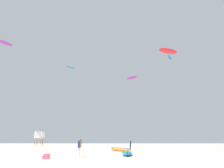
# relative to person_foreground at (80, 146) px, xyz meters

# --- Properties ---
(ground_plane) EXTENTS (120.00, 120.00, 0.00)m
(ground_plane) POSITION_rel_person_foreground_xyz_m (3.33, -5.88, -1.05)
(ground_plane) COLOR beige
(person_foreground) EXTENTS (0.41, 0.50, 1.79)m
(person_foreground) POSITION_rel_person_foreground_xyz_m (0.00, 0.00, 0.00)
(person_foreground) COLOR silver
(person_foreground) RESTS_ON ground
(person_midground) EXTENTS (0.43, 0.39, 1.63)m
(person_midground) POSITION_rel_person_foreground_xyz_m (7.06, 18.76, -0.09)
(person_midground) COLOR black
(person_midground) RESTS_ON ground
(kite_grounded_near) EXTENTS (3.83, 3.83, 0.53)m
(kite_grounded_near) POSITION_rel_person_foreground_xyz_m (4.65, 8.46, -0.80)
(kite_grounded_near) COLOR orange
(kite_grounded_near) RESTS_ON ground
(kite_grounded_mid) EXTENTS (1.54, 4.13, 0.51)m
(kite_grounded_mid) POSITION_rel_person_foreground_xyz_m (5.08, 1.57, -0.81)
(kite_grounded_mid) COLOR blue
(kite_grounded_mid) RESTS_ON ground
(lifeguard_tower) EXTENTS (2.30, 2.30, 4.15)m
(lifeguard_tower) POSITION_rel_person_foreground_xyz_m (-15.84, 28.02, 2.01)
(lifeguard_tower) COLOR #8C704C
(lifeguard_tower) RESTS_ON ground
(cooler_box) EXTENTS (0.56, 0.36, 0.32)m
(cooler_box) POSITION_rel_person_foreground_xyz_m (-3.16, -0.46, -0.89)
(cooler_box) COLOR #E5598C
(cooler_box) RESTS_ON ground
(gear_bag) EXTENTS (0.56, 0.36, 0.32)m
(gear_bag) POSITION_rel_person_foreground_xyz_m (-2.57, -2.32, -0.89)
(gear_bag) COLOR #E5598C
(gear_bag) RESTS_ON ground
(kite_aloft_0) EXTENTS (2.45, 3.37, 0.70)m
(kite_aloft_0) POSITION_rel_person_foreground_xyz_m (19.81, 25.96, 22.93)
(kite_aloft_0) COLOR blue
(kite_aloft_1) EXTENTS (3.48, 3.12, 0.49)m
(kite_aloft_1) POSITION_rel_person_foreground_xyz_m (-10.62, 34.09, 23.43)
(kite_aloft_1) COLOR blue
(kite_aloft_2) EXTENTS (2.06, 1.94, 0.55)m
(kite_aloft_2) POSITION_rel_person_foreground_xyz_m (6.94, 10.33, 11.27)
(kite_aloft_2) COLOR purple
(kite_aloft_3) EXTENTS (4.45, 2.66, 0.88)m
(kite_aloft_3) POSITION_rel_person_foreground_xyz_m (14.55, 11.92, 17.46)
(kite_aloft_3) COLOR red
(kite_aloft_4) EXTENTS (2.62, 2.88, 0.60)m
(kite_aloft_4) POSITION_rel_person_foreground_xyz_m (-18.27, 11.36, 19.13)
(kite_aloft_4) COLOR purple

